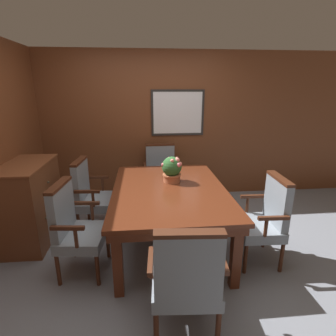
% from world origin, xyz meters
% --- Properties ---
extents(ground_plane, '(14.00, 14.00, 0.00)m').
position_xyz_m(ground_plane, '(0.00, 0.00, 0.00)').
color(ground_plane, gray).
extents(wall_back, '(7.20, 0.08, 2.45)m').
position_xyz_m(wall_back, '(0.00, 1.80, 1.23)').
color(wall_back, brown).
rests_on(wall_back, ground_plane).
extents(dining_table, '(1.31, 1.85, 0.73)m').
position_xyz_m(dining_table, '(0.13, 0.23, 0.65)').
color(dining_table, '#562614').
rests_on(dining_table, ground_plane).
extents(chair_head_near, '(0.59, 0.48, 0.98)m').
position_xyz_m(chair_head_near, '(0.13, -1.06, 0.53)').
color(chair_head_near, '#472314').
rests_on(chair_head_near, ground_plane).
extents(chair_head_far, '(0.58, 0.47, 0.98)m').
position_xyz_m(chair_head_far, '(0.12, 1.49, 0.53)').
color(chair_head_far, '#472314').
rests_on(chair_head_far, ground_plane).
extents(chair_left_near, '(0.50, 0.60, 0.98)m').
position_xyz_m(chair_left_near, '(-0.88, -0.19, 0.53)').
color(chair_left_near, '#472314').
rests_on(chair_left_near, ground_plane).
extents(chair_left_far, '(0.48, 0.59, 0.98)m').
position_xyz_m(chair_left_far, '(-0.88, 0.68, 0.53)').
color(chair_left_far, '#472314').
rests_on(chair_left_far, ground_plane).
extents(chair_right_near, '(0.47, 0.58, 0.98)m').
position_xyz_m(chair_right_near, '(1.14, -0.20, 0.53)').
color(chair_right_near, '#472314').
rests_on(chair_right_near, ground_plane).
extents(potted_plant, '(0.26, 0.26, 0.32)m').
position_xyz_m(potted_plant, '(0.19, 0.44, 0.90)').
color(potted_plant, '#B2603D').
rests_on(potted_plant, dining_table).
extents(sideboard_cabinet, '(0.51, 0.96, 1.01)m').
position_xyz_m(sideboard_cabinet, '(-1.57, 0.47, 0.50)').
color(sideboard_cabinet, brown).
rests_on(sideboard_cabinet, ground_plane).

